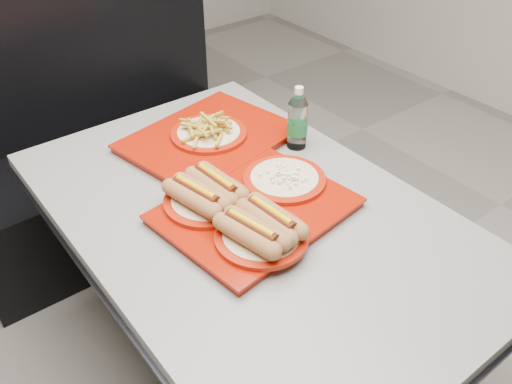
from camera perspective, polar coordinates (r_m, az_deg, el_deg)
ground at (r=2.07m, az=-0.57°, el=-18.27°), size 6.00×6.00×0.00m
diner_table at (r=1.63m, az=-0.69°, el=-6.39°), size 0.92×1.42×0.75m
booth_bench at (r=2.52m, az=-15.88°, el=4.31°), size 1.30×0.57×1.35m
tray_near at (r=1.47m, az=-0.74°, el=-1.50°), size 0.54×0.46×0.11m
tray_far at (r=1.80m, az=-4.98°, el=5.98°), size 0.58×0.50×0.10m
water_bottle at (r=1.75m, az=4.39°, el=7.41°), size 0.07×0.07×0.21m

